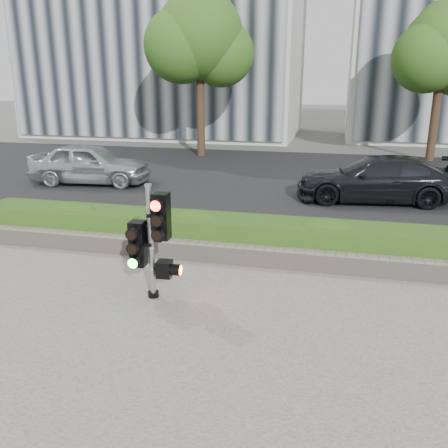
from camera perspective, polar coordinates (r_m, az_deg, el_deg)
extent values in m
plane|color=#51514C|center=(7.48, -0.29, -10.24)|extent=(120.00, 120.00, 0.00)
cube|color=#9E9389|center=(5.46, -7.01, -21.86)|extent=(16.00, 11.00, 0.03)
cube|color=black|center=(16.88, 7.82, 5.28)|extent=(60.00, 13.00, 0.02)
cube|color=gray|center=(10.30, 3.87, -2.04)|extent=(60.00, 0.25, 0.12)
cube|color=gray|center=(9.09, 2.55, -3.74)|extent=(12.00, 0.32, 0.34)
cube|color=#4F8228|center=(9.64, 3.30, -1.45)|extent=(12.00, 1.00, 0.68)
cube|color=#B7B7B2|center=(31.55, -6.89, 24.45)|extent=(16.00, 9.00, 15.00)
cylinder|color=black|center=(21.86, -2.82, 13.41)|extent=(0.36, 0.36, 4.03)
sphere|color=#1D4914|center=(21.88, -2.95, 21.72)|extent=(3.74, 3.74, 3.74)
sphere|color=#1D4914|center=(21.96, -0.34, 19.84)|extent=(2.88, 2.88, 2.88)
sphere|color=#1D4914|center=(21.65, -5.22, 20.58)|extent=(3.17, 3.17, 3.17)
sphere|color=#1D4914|center=(22.65, -2.43, 23.77)|extent=(2.59, 2.59, 2.59)
cylinder|color=black|center=(22.36, 24.01, 11.50)|extent=(0.36, 0.36, 3.58)
sphere|color=#1D4914|center=(22.33, 24.93, 18.67)|extent=(3.33, 3.33, 3.33)
sphere|color=#1D4914|center=(21.83, 23.26, 17.92)|extent=(2.82, 2.82, 2.82)
sphere|color=#1D4914|center=(23.01, 24.87, 20.52)|extent=(2.30, 2.30, 2.30)
cylinder|color=black|center=(7.88, -8.49, -8.33)|extent=(0.18, 0.18, 0.09)
cylinder|color=gray|center=(7.55, -8.77, -2.35)|extent=(0.09, 0.09, 1.83)
cylinder|color=gray|center=(7.30, -9.11, 4.60)|extent=(0.12, 0.12, 0.04)
cube|color=#FF1107|center=(7.32, -7.50, 0.92)|extent=(0.24, 0.24, 0.73)
cube|color=#14E51E|center=(7.60, -10.30, -2.34)|extent=(0.24, 0.24, 0.73)
cube|color=black|center=(7.65, -8.15, -0.13)|extent=(0.24, 0.24, 0.50)
cube|color=orange|center=(7.66, -7.18, -5.38)|extent=(0.24, 0.24, 0.27)
imported|color=#B4B7BC|center=(16.57, -15.82, 6.99)|extent=(4.11, 2.00, 1.35)
imported|color=black|center=(14.32, 17.82, 5.19)|extent=(4.63, 2.21, 1.30)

